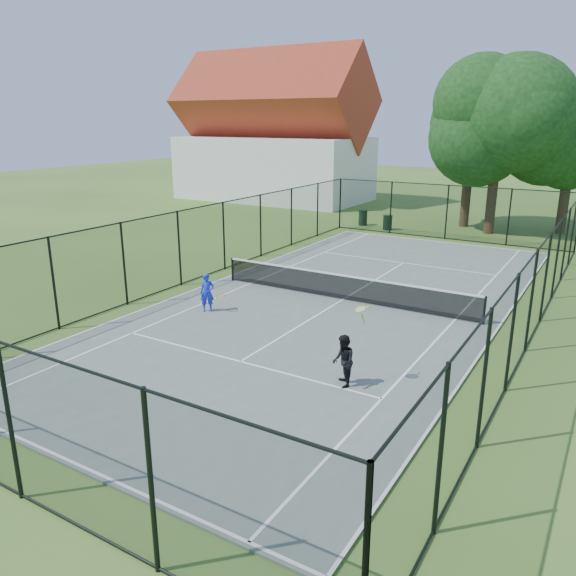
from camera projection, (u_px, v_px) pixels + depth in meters
The scene contains 12 objects.
ground at pixel (343, 301), 20.56m from camera, with size 120.00×120.00×0.00m, color #3C6322.
tennis_court at pixel (343, 300), 20.55m from camera, with size 11.00×24.00×0.06m, color #55645A.
tennis_net at pixel (343, 286), 20.39m from camera, with size 10.08×0.08×0.95m.
fence at pixel (344, 262), 20.13m from camera, with size 13.10×26.10×3.00m.
tree_near_left at pixel (472, 127), 33.26m from camera, with size 7.41×7.41×9.66m.
tree_near_mid at pixel (498, 142), 31.35m from camera, with size 6.44×6.44×8.42m.
tree_near_right at pixel (573, 137), 31.24m from camera, with size 6.24×6.24×8.61m.
building at pixel (274, 138), 45.58m from camera, with size 15.30×8.15×11.87m.
trash_bin_left at pixel (363, 218), 35.14m from camera, with size 0.58×0.58×0.96m.
trash_bin_right at pixel (388, 222), 33.69m from camera, with size 0.58×0.58×0.88m.
player_blue at pixel (207, 293), 19.14m from camera, with size 0.87×0.55×1.32m.
player_black at pixel (343, 361), 13.73m from camera, with size 0.79×1.05×2.02m.
Camera 1 is at (8.38, -17.77, 6.40)m, focal length 35.00 mm.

